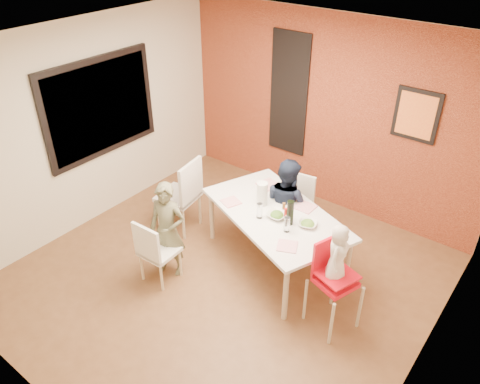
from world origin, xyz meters
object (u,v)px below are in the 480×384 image
Objects in this scene: high_chair at (333,276)px; child_far at (286,205)px; paper_towel_roll at (262,194)px; chair_near at (154,250)px; child_near at (168,230)px; chair_far at (295,204)px; toddler at (338,254)px; chair_left at (184,192)px; dining_table at (276,217)px; wine_bottle at (290,213)px.

child_far reaches higher than high_chair.
child_far is at bearing 66.35° from paper_towel_roll.
child_near reaches higher than chair_near.
toddler reaches higher than chair_far.
chair_far is 0.72× the size of child_far.
chair_left is at bearing -67.12° from chair_near.
chair_near is at bearing -123.59° from chair_far.
chair_near is 1.28× the size of toddler.
child_far reaches higher than dining_table.
toddler is at bearing -24.52° from wine_bottle.
paper_towel_roll is (0.67, 0.92, 0.29)m from child_near.
wine_bottle is at bearing 14.12° from child_near.
child_far is at bearing 102.78° from dining_table.
child_far is at bearing -120.90° from chair_near.
high_chair is (0.99, -0.43, -0.07)m from dining_table.
toddler reaches higher than high_chair.
wine_bottle is at bearing -15.71° from paper_towel_roll.
chair_left is at bearing 101.93° from high_chair.
child_far is at bearing 42.76° from toddler.
child_near is 1.99m from toddler.
chair_left is 0.86× the size of child_near.
dining_table is 1.45m from chair_near.
child_near is (0.45, -0.73, 0.02)m from chair_left.
chair_left is at bearing 101.24° from child_near.
chair_left is 3.57× the size of paper_towel_roll.
paper_towel_roll is at bearing 170.77° from dining_table.
chair_near is 0.82× the size of high_chair.
toddler is at bearing 73.46° from chair_left.
wine_bottle reaches higher than chair_far.
paper_towel_roll is (1.12, 0.19, 0.32)m from chair_left.
chair_left is 1.37m from child_far.
chair_near is 1.90m from chair_far.
toddler is 0.84m from wine_bottle.
wine_bottle is (1.15, 1.02, 0.43)m from chair_near.
chair_left is 1.18m from paper_towel_roll.
child_far is at bearing -95.71° from chair_far.
paper_towel_roll is (-0.48, 0.13, -0.00)m from wine_bottle.
high_chair reaches higher than chair_far.
chair_left is (-0.45, 0.97, 0.12)m from chair_near.
wine_bottle reaches higher than chair_left.
toddler is at bearing -21.26° from paper_towel_roll.
paper_towel_roll is (-0.14, -0.33, 0.27)m from child_far.
paper_towel_roll is at bearing 164.29° from wine_bottle.
child_near is 1.85× the size of toddler.
wine_bottle is at bearing 82.49° from chair_left.
wine_bottle is (1.15, 0.79, 0.30)m from child_near.
chair_far is 1.50m from high_chair.
chair_near is 0.67× the size of child_far.
chair_near is 1.70m from child_far.
child_near is 1.49m from child_far.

